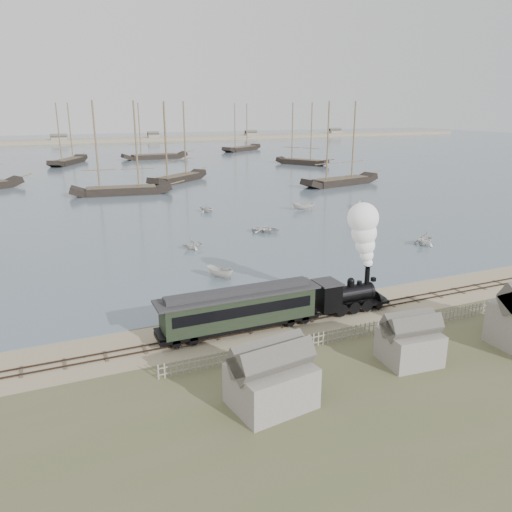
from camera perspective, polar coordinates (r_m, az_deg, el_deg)
name	(u,v)px	position (r m, az deg, el deg)	size (l,w,h in m)	color
ground	(308,309)	(48.22, 5.93, -6.08)	(600.00, 600.00, 0.00)	tan
harbor_water	(97,155)	(210.55, -17.71, 10.89)	(600.00, 336.00, 0.06)	#465564
rail_track	(318,317)	(46.62, 7.14, -6.90)	(120.00, 1.80, 0.16)	#32241B
picket_fence_west	(279,354)	(39.86, 2.62, -11.15)	(19.00, 0.10, 1.20)	slate
picket_fence_east	(467,317)	(50.14, 22.93, -6.47)	(15.00, 0.10, 1.20)	slate
shed_left	(271,405)	(33.89, 1.72, -16.62)	(5.00, 4.00, 4.10)	slate
shed_mid	(408,362)	(40.46, 16.98, -11.47)	(4.00, 3.50, 3.60)	slate
far_spit	(79,143)	(290.00, -19.54, 12.12)	(500.00, 20.00, 1.80)	tan
locomotive	(361,264)	(47.33, 11.92, -0.93)	(7.95, 2.97, 9.91)	black
passenger_coach	(239,308)	(42.57, -1.92, -5.98)	(14.31, 2.76, 3.48)	black
beached_dinghy	(257,311)	(46.77, 0.15, -6.26)	(3.44, 2.46, 0.71)	beige
rowboat_1	(193,244)	(68.06, -7.25, 1.41)	(2.78, 2.40, 1.46)	beige
rowboat_2	(219,272)	(56.16, -4.20, -1.89)	(3.49, 1.31, 1.35)	beige
rowboat_3	(266,230)	(76.63, 1.11, 3.04)	(4.22, 3.02, 0.87)	beige
rowboat_4	(425,239)	(73.29, 18.73, 1.88)	(3.40, 2.94, 1.79)	beige
rowboat_5	(361,205)	(96.85, 11.89, 5.71)	(3.36, 1.27, 1.30)	beige
rowboat_7	(206,208)	(91.67, -5.70, 5.49)	(3.12, 2.69, 1.64)	beige
rowboat_8	(303,206)	(93.30, 5.38, 5.67)	(4.06, 1.53, 1.57)	beige
schooner_2	(118,148)	(112.99, -15.45, 11.80)	(21.55, 4.97, 20.00)	black
schooner_3	(176,142)	(129.69, -9.08, 12.74)	(20.24, 4.67, 20.00)	black
schooner_4	(342,143)	(124.71, 9.82, 12.56)	(22.45, 5.18, 20.00)	black
schooner_5	(303,134)	(168.18, 5.35, 13.74)	(18.46, 4.26, 20.00)	black
schooner_7	(65,133)	(180.70, -20.96, 12.95)	(22.31, 5.15, 20.00)	black
schooner_8	(153,131)	(189.99, -11.65, 13.82)	(23.92, 5.52, 20.00)	black
schooner_9	(242,127)	(221.65, -1.66, 14.51)	(23.41, 5.40, 20.00)	black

